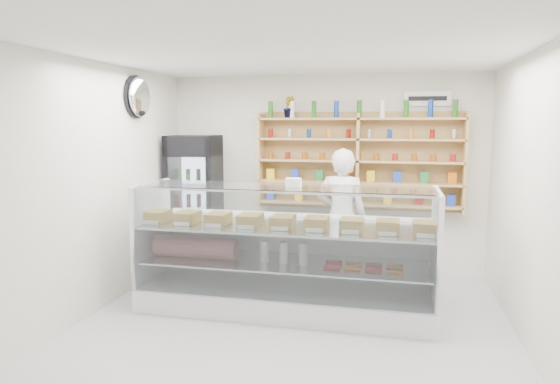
# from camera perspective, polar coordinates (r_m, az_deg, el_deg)

# --- Properties ---
(room) EXTENTS (5.00, 5.00, 5.00)m
(room) POSITION_cam_1_polar(r_m,az_deg,el_deg) (4.79, 0.83, -0.75)
(room) COLOR #B2B2B7
(room) RESTS_ON ground
(display_counter) EXTENTS (3.30, 0.99, 1.43)m
(display_counter) POSITION_cam_1_polar(r_m,az_deg,el_deg) (5.73, 0.57, -9.74)
(display_counter) COLOR white
(display_counter) RESTS_ON floor
(shop_worker) EXTENTS (0.68, 0.47, 1.80)m
(shop_worker) POSITION_cam_1_polar(r_m,az_deg,el_deg) (6.56, 7.04, -2.89)
(shop_worker) COLOR silver
(shop_worker) RESTS_ON floor
(drinks_cooler) EXTENTS (0.75, 0.74, 1.94)m
(drinks_cooler) POSITION_cam_1_polar(r_m,az_deg,el_deg) (7.43, -9.71, -1.10)
(drinks_cooler) COLOR black
(drinks_cooler) RESTS_ON floor
(wall_shelving) EXTENTS (2.84, 0.28, 1.33)m
(wall_shelving) POSITION_cam_1_polar(r_m,az_deg,el_deg) (7.01, 8.91, 3.47)
(wall_shelving) COLOR tan
(wall_shelving) RESTS_ON back_wall
(potted_plant) EXTENTS (0.18, 0.16, 0.30)m
(potted_plant) POSITION_cam_1_polar(r_m,az_deg,el_deg) (7.13, 1.04, 9.67)
(potted_plant) COLOR #1E6626
(potted_plant) RESTS_ON wall_shelving
(security_mirror) EXTENTS (0.15, 0.50, 0.50)m
(security_mirror) POSITION_cam_1_polar(r_m,az_deg,el_deg) (6.65, -15.75, 10.43)
(security_mirror) COLOR silver
(security_mirror) RESTS_ON left_wall
(wall_sign) EXTENTS (0.62, 0.03, 0.20)m
(wall_sign) POSITION_cam_1_polar(r_m,az_deg,el_deg) (7.12, 16.50, 10.21)
(wall_sign) COLOR white
(wall_sign) RESTS_ON back_wall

